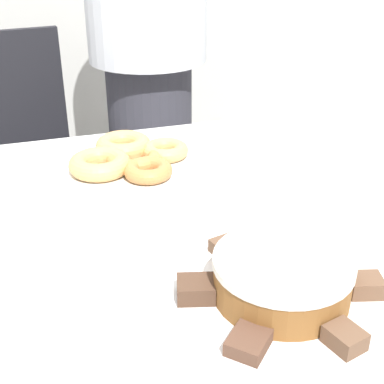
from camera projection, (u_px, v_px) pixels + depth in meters
table at (187, 258)px, 1.02m from camera, size 1.63×1.01×0.74m
person_standing at (147, 44)px, 1.69m from camera, size 0.37×0.37×1.69m
office_chair_left at (24, 176)px, 1.87m from camera, size 0.49×0.49×0.91m
plate_cake at (280, 298)px, 0.78m from camera, size 0.33×0.33×0.01m
plate_donuts at (134, 167)px, 1.19m from camera, size 0.37×0.37×0.01m
frosted_cake at (282, 277)px, 0.76m from camera, size 0.20×0.20×0.06m
lamington_0 at (248, 342)px, 0.68m from camera, size 0.07×0.07×0.02m
lamington_1 at (345, 338)px, 0.68m from camera, size 0.05×0.06×0.03m
lamington_2 at (365, 285)px, 0.78m from camera, size 0.06×0.05×0.03m
lamington_3 at (306, 247)px, 0.87m from camera, size 0.06×0.06×0.03m
lamington_4 at (231, 249)px, 0.87m from camera, size 0.06×0.07×0.02m
lamington_5 at (196, 289)px, 0.77m from camera, size 0.07×0.06×0.03m
donut_0 at (134, 158)px, 1.18m from camera, size 0.12×0.12×0.03m
donut_1 at (100, 164)px, 1.15m from camera, size 0.13×0.13×0.04m
donut_2 at (148, 170)px, 1.13m from camera, size 0.10×0.10×0.03m
donut_3 at (165, 150)px, 1.22m from camera, size 0.11×0.11×0.03m
donut_4 at (124, 145)px, 1.24m from camera, size 0.13×0.13×0.04m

